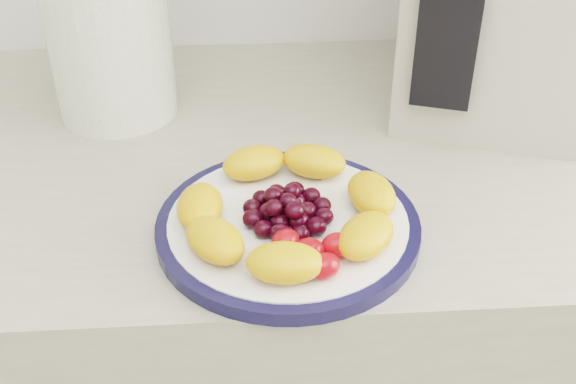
{
  "coord_description": "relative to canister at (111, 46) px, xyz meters",
  "views": [
    {
      "loc": [
        -0.05,
        0.45,
        1.35
      ],
      "look_at": [
        -0.01,
        1.02,
        0.95
      ],
      "focal_mm": 45.0,
      "sensor_mm": 36.0,
      "label": 1
    }
  ],
  "objects": [
    {
      "name": "fruit_plate",
      "position": [
        0.2,
        -0.28,
        -0.06
      ],
      "size": [
        0.22,
        0.23,
        0.03
      ],
      "color": "orange",
      "rests_on": "plate_face"
    },
    {
      "name": "plate_face",
      "position": [
        0.2,
        -0.27,
        -0.08
      ],
      "size": [
        0.24,
        0.24,
        0.02
      ],
      "primitive_type": "cylinder",
      "color": "white",
      "rests_on": "counter"
    },
    {
      "name": "canister",
      "position": [
        0.0,
        0.0,
        0.0
      ],
      "size": [
        0.15,
        0.15,
        0.18
      ],
      "primitive_type": "cylinder",
      "rotation": [
        0.0,
        0.0,
        0.03
      ],
      "color": "#486618",
      "rests_on": "counter"
    },
    {
      "name": "plate_rim",
      "position": [
        0.2,
        -0.27,
        -0.08
      ],
      "size": [
        0.26,
        0.26,
        0.01
      ],
      "primitive_type": "cylinder",
      "color": "#131436",
      "rests_on": "counter"
    }
  ]
}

